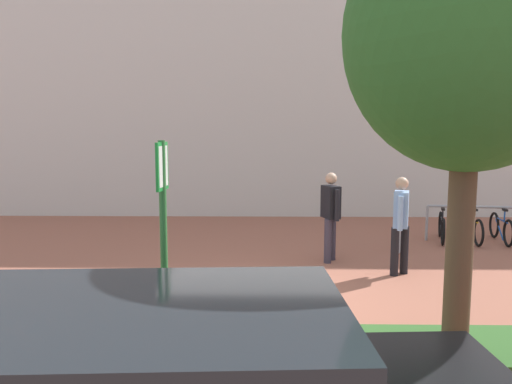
{
  "coord_description": "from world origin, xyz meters",
  "views": [
    {
      "loc": [
        0.06,
        -6.97,
        2.54
      ],
      "look_at": [
        -0.1,
        2.43,
        1.36
      ],
      "focal_mm": 35.22,
      "sensor_mm": 36.0,
      "label": 1
    }
  ],
  "objects_px": {
    "parking_sign_post": "(163,217)",
    "bollard_steel": "(397,231)",
    "bike_at_sign": "(170,322)",
    "person_shirt_white": "(401,219)",
    "bike_rack_cluster": "(487,227)",
    "person_suited_dark": "(331,211)",
    "tree_sidewalk": "(470,35)"
  },
  "relations": [
    {
      "from": "tree_sidewalk",
      "to": "bike_rack_cluster",
      "type": "distance_m",
      "value": 7.34
    },
    {
      "from": "parking_sign_post",
      "to": "bike_rack_cluster",
      "type": "relative_size",
      "value": 0.92
    },
    {
      "from": "person_suited_dark",
      "to": "bike_rack_cluster",
      "type": "bearing_deg",
      "value": 24.66
    },
    {
      "from": "parking_sign_post",
      "to": "bollard_steel",
      "type": "bearing_deg",
      "value": 51.41
    },
    {
      "from": "tree_sidewalk",
      "to": "bollard_steel",
      "type": "relative_size",
      "value": 5.46
    },
    {
      "from": "bollard_steel",
      "to": "person_suited_dark",
      "type": "distance_m",
      "value": 1.72
    },
    {
      "from": "parking_sign_post",
      "to": "bike_at_sign",
      "type": "xyz_separation_m",
      "value": [
        0.03,
        0.1,
        -1.23
      ]
    },
    {
      "from": "bike_at_sign",
      "to": "person_shirt_white",
      "type": "relative_size",
      "value": 0.98
    },
    {
      "from": "bollard_steel",
      "to": "person_shirt_white",
      "type": "relative_size",
      "value": 0.52
    },
    {
      "from": "bike_at_sign",
      "to": "tree_sidewalk",
      "type": "bearing_deg",
      "value": -4.37
    },
    {
      "from": "tree_sidewalk",
      "to": "bollard_steel",
      "type": "bearing_deg",
      "value": 82.38
    },
    {
      "from": "bike_at_sign",
      "to": "bike_rack_cluster",
      "type": "bearing_deg",
      "value": 43.2
    },
    {
      "from": "tree_sidewalk",
      "to": "parking_sign_post",
      "type": "height_order",
      "value": "tree_sidewalk"
    },
    {
      "from": "bike_at_sign",
      "to": "person_suited_dark",
      "type": "distance_m",
      "value": 4.67
    },
    {
      "from": "bike_at_sign",
      "to": "bike_rack_cluster",
      "type": "height_order",
      "value": "bike_at_sign"
    },
    {
      "from": "parking_sign_post",
      "to": "bike_rack_cluster",
      "type": "bearing_deg",
      "value": 43.57
    },
    {
      "from": "tree_sidewalk",
      "to": "person_shirt_white",
      "type": "relative_size",
      "value": 2.86
    },
    {
      "from": "person_shirt_white",
      "to": "bike_rack_cluster",
      "type": "bearing_deg",
      "value": 44.36
    },
    {
      "from": "bollard_steel",
      "to": "bike_rack_cluster",
      "type": "bearing_deg",
      "value": 23.83
    },
    {
      "from": "parking_sign_post",
      "to": "person_shirt_white",
      "type": "xyz_separation_m",
      "value": [
        3.47,
        3.23,
        -0.6
      ]
    },
    {
      "from": "bike_at_sign",
      "to": "person_suited_dark",
      "type": "xyz_separation_m",
      "value": [
        2.34,
        3.99,
        0.63
      ]
    },
    {
      "from": "bike_rack_cluster",
      "to": "tree_sidewalk",
      "type": "bearing_deg",
      "value": -116.25
    },
    {
      "from": "bike_rack_cluster",
      "to": "bollard_steel",
      "type": "distance_m",
      "value": 2.49
    },
    {
      "from": "bike_at_sign",
      "to": "bike_rack_cluster",
      "type": "relative_size",
      "value": 0.64
    },
    {
      "from": "person_suited_dark",
      "to": "tree_sidewalk",
      "type": "bearing_deg",
      "value": -79.22
    },
    {
      "from": "parking_sign_post",
      "to": "bollard_steel",
      "type": "relative_size",
      "value": 2.69
    },
    {
      "from": "parking_sign_post",
      "to": "bollard_steel",
      "type": "distance_m",
      "value": 6.26
    },
    {
      "from": "person_shirt_white",
      "to": "person_suited_dark",
      "type": "height_order",
      "value": "same"
    },
    {
      "from": "bollard_steel",
      "to": "person_shirt_white",
      "type": "xyz_separation_m",
      "value": [
        -0.37,
        -1.58,
        0.53
      ]
    },
    {
      "from": "bollard_steel",
      "to": "person_suited_dark",
      "type": "xyz_separation_m",
      "value": [
        -1.47,
        -0.71,
        0.53
      ]
    },
    {
      "from": "bollard_steel",
      "to": "person_shirt_white",
      "type": "distance_m",
      "value": 1.71
    },
    {
      "from": "bike_rack_cluster",
      "to": "parking_sign_post",
      "type": "bearing_deg",
      "value": -136.43
    }
  ]
}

